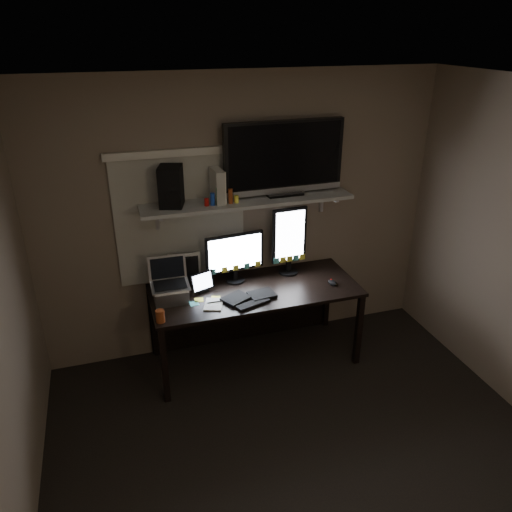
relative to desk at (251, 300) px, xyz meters
name	(u,v)px	position (x,y,z in m)	size (l,w,h in m)	color
floor	(317,479)	(0.00, -1.55, -0.55)	(3.60, 3.60, 0.00)	black
ceiling	(345,97)	(0.00, -1.55, 1.95)	(3.60, 3.60, 0.00)	silver
back_wall	(242,218)	(0.00, 0.25, 0.70)	(3.60, 3.60, 0.00)	#7A6957
window_blinds	(181,220)	(-0.55, 0.24, 0.75)	(1.10, 0.02, 1.10)	beige
desk	(251,300)	(0.00, 0.00, 0.00)	(1.80, 0.75, 0.73)	black
wall_shelf	(248,201)	(0.00, 0.08, 0.91)	(1.80, 0.35, 0.03)	#A5A4A0
monitor_landscape	(235,258)	(-0.13, 0.07, 0.41)	(0.53, 0.06, 0.46)	black
monitor_portrait	(289,241)	(0.39, 0.08, 0.50)	(0.32, 0.06, 0.64)	black
keyboard	(249,297)	(-0.10, -0.27, 0.19)	(0.45, 0.18, 0.03)	black
mouse	(333,283)	(0.68, -0.25, 0.19)	(0.06, 0.10, 0.04)	black
notepad	(214,304)	(-0.41, -0.29, 0.18)	(0.14, 0.20, 0.01)	silver
tablet	(202,282)	(-0.44, -0.04, 0.27)	(0.21, 0.09, 0.19)	black
file_sorter	(185,270)	(-0.56, 0.12, 0.33)	(0.24, 0.11, 0.30)	black
laptop	(170,282)	(-0.72, -0.11, 0.35)	(0.31, 0.25, 0.35)	silver
cup	(160,316)	(-0.85, -0.41, 0.23)	(0.07, 0.07, 0.10)	#8E3B19
sticky_notes	(211,303)	(-0.42, -0.25, 0.18)	(0.32, 0.23, 0.00)	#FFF445
tv	(284,158)	(0.33, 0.12, 1.24)	(1.05, 0.19, 0.63)	black
game_console	(218,185)	(-0.25, 0.10, 1.06)	(0.07, 0.23, 0.27)	beige
speaker	(171,186)	(-0.63, 0.10, 1.09)	(0.18, 0.22, 0.33)	black
bottles	(221,196)	(-0.24, 0.02, 1.00)	(0.23, 0.05, 0.15)	#A50F0C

